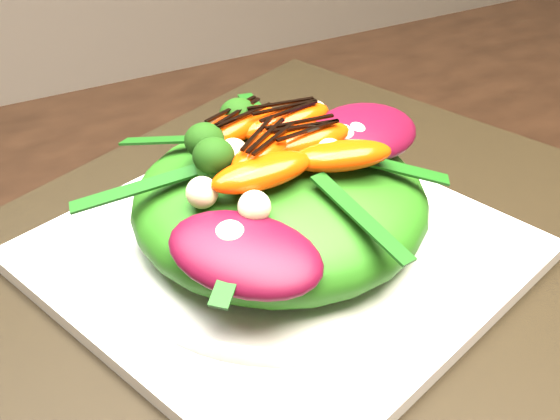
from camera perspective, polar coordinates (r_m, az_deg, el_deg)
name	(u,v)px	position (r m, az deg, el deg)	size (l,w,h in m)	color
placemat	(280,262)	(0.52, 0.00, -3.98)	(0.54, 0.41, 0.00)	black
plate_base	(280,253)	(0.52, 0.00, -3.33)	(0.28, 0.28, 0.01)	white
salad_bowl	(280,238)	(0.51, 0.00, -2.13)	(0.22, 0.22, 0.02)	silver
lettuce_mound	(280,202)	(0.49, 0.00, 0.59)	(0.20, 0.20, 0.07)	#286512
radicchio_leaf	(364,132)	(0.50, 6.44, 5.92)	(0.09, 0.06, 0.02)	#440718
orange_segment	(273,145)	(0.47, -0.54, 5.00)	(0.06, 0.03, 0.02)	red
broccoli_floret	(162,159)	(0.47, -9.01, 3.85)	(0.04, 0.04, 0.04)	black
macadamia_nut	(348,184)	(0.44, 5.23, 1.97)	(0.02, 0.02, 0.02)	#C9C58E
balsamic_drizzle	(273,132)	(0.47, -0.55, 5.97)	(0.05, 0.00, 0.00)	black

